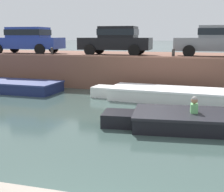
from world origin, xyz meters
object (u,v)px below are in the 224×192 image
motorboat_passing (211,121)px  car_leftmost_blue (27,39)px  mooring_bollard_west (52,51)px  mooring_bollard_mid (173,53)px  car_left_inner_black (117,39)px  car_centre_grey (217,40)px  boat_moored_west_navy (3,86)px  boat_moored_central_white (161,94)px

motorboat_passing → car_leftmost_blue: bearing=144.6°
mooring_bollard_west → mooring_bollard_mid: bearing=0.0°
car_leftmost_blue → car_left_inner_black: 5.52m
car_centre_grey → motorboat_passing: bearing=-92.5°
car_left_inner_black → mooring_bollard_mid: car_left_inner_black is taller
car_left_inner_black → car_centre_grey: (5.22, -0.00, 0.00)m
boat_moored_west_navy → car_centre_grey: size_ratio=1.58×
car_centre_grey → mooring_bollard_mid: bearing=-143.3°
boat_moored_central_white → car_centre_grey: car_centre_grey is taller
boat_moored_west_navy → boat_moored_central_white: size_ratio=1.10×
car_leftmost_blue → car_centre_grey: (10.74, -0.00, -0.00)m
motorboat_passing → mooring_bollard_mid: bearing=105.8°
motorboat_passing → car_left_inner_black: car_left_inner_black is taller
car_left_inner_black → mooring_bollard_west: bearing=-154.7°
car_centre_grey → car_leftmost_blue: bearing=180.0°
motorboat_passing → mooring_bollard_west: (-8.04, 5.92, 1.66)m
car_leftmost_blue → mooring_bollard_mid: car_leftmost_blue is taller
motorboat_passing → mooring_bollard_west: bearing=143.7°
car_centre_grey → mooring_bollard_mid: car_centre_grey is taller
motorboat_passing → car_centre_grey: (0.33, 7.41, 2.27)m
car_leftmost_blue → mooring_bollard_mid: bearing=-9.7°
motorboat_passing → boat_moored_west_navy: bearing=157.7°
boat_moored_central_white → mooring_bollard_mid: 2.66m
boat_moored_central_white → car_left_inner_black: 5.15m
mooring_bollard_west → car_leftmost_blue: bearing=147.8°
car_centre_grey → mooring_bollard_mid: (-2.00, -1.49, -0.61)m
boat_moored_west_navy → mooring_bollard_mid: 8.57m
car_left_inner_black → mooring_bollard_west: (-3.15, -1.49, -0.61)m
mooring_bollard_west → mooring_bollard_mid: 6.37m
motorboat_passing → car_left_inner_black: 9.16m
mooring_bollard_mid → motorboat_passing: bearing=-74.2°
car_centre_grey → boat_moored_central_white: bearing=-122.3°
car_left_inner_black → car_leftmost_blue: bearing=180.0°
car_leftmost_blue → boat_moored_west_navy: bearing=-80.9°
boat_moored_west_navy → mooring_bollard_west: size_ratio=14.47×
car_leftmost_blue → car_left_inner_black: size_ratio=1.12×
motorboat_passing → boat_moored_central_white: bearing=116.6°
boat_moored_west_navy → car_centre_grey: 10.98m
mooring_bollard_west → mooring_bollard_mid: size_ratio=1.00×
car_centre_grey → mooring_bollard_west: 8.53m
motorboat_passing → car_centre_grey: car_centre_grey is taller
boat_moored_west_navy → car_left_inner_black: size_ratio=1.65×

